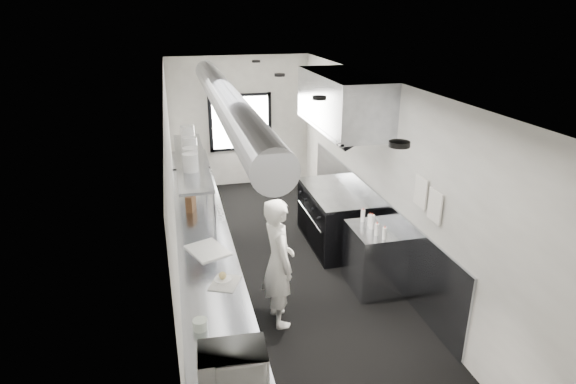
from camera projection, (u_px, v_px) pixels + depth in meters
floor at (283, 271)px, 7.23m from camera, size 3.00×8.00×0.01m
ceiling at (282, 83)px, 6.22m from camera, size 3.00×8.00×0.01m
wall_back at (240, 122)px, 10.35m from camera, size 3.00×0.02×2.80m
wall_left at (173, 193)px, 6.39m from camera, size 0.02×8.00×2.80m
wall_right at (381, 176)px, 7.05m from camera, size 0.02×8.00×2.80m
wall_cladding at (369, 220)px, 7.63m from camera, size 0.03×5.50×1.10m
hvac_duct at (225, 99)px, 6.51m from camera, size 0.40×6.40×0.40m
service_window at (241, 122)px, 10.31m from camera, size 1.36×0.05×1.25m
exhaust_hood at (342, 101)px, 7.24m from camera, size 0.81×2.20×0.88m
prep_counter at (207, 271)px, 6.36m from camera, size 0.70×6.00×0.90m
pass_shelf at (191, 160)px, 7.31m from camera, size 0.45×3.00×0.68m
range at (334, 218)px, 7.92m from camera, size 0.88×1.60×0.94m
bottle_station at (374, 258)px, 6.68m from camera, size 0.65×0.80×0.90m
far_work_table at (191, 180)px, 9.71m from camera, size 0.70×1.20×0.90m
notice_sheet_a at (421, 192)px, 5.89m from camera, size 0.02×0.28×0.38m
notice_sheet_b at (435, 206)px, 5.59m from camera, size 0.02×0.28×0.38m
line_cook at (278, 262)px, 5.81m from camera, size 0.45×0.64×1.66m
microwave at (233, 366)px, 3.82m from camera, size 0.52×0.41×0.30m
deli_tub_a at (204, 353)px, 4.11m from camera, size 0.14×0.14×0.09m
deli_tub_b at (200, 324)px, 4.48m from camera, size 0.18×0.18×0.10m
newspaper at (225, 283)px, 5.24m from camera, size 0.41×0.44×0.01m
small_plate at (223, 279)px, 5.30m from camera, size 0.25×0.25×0.02m
pastry at (223, 275)px, 5.28m from camera, size 0.08×0.08×0.08m
cutting_board at (207, 250)px, 5.93m from camera, size 0.57×0.65×0.02m
knife_block at (191, 203)px, 7.08m from camera, size 0.17×0.24×0.24m
plate_stack_a at (190, 162)px, 6.68m from camera, size 0.22×0.22×0.25m
plate_stack_b at (191, 157)px, 6.87m from camera, size 0.24×0.24×0.28m
plate_stack_c at (190, 147)px, 7.33m from camera, size 0.28×0.28×0.31m
plate_stack_d at (188, 136)px, 7.83m from camera, size 0.30×0.30×0.35m
squeeze_bottle_a at (384, 233)px, 6.21m from camera, size 0.07×0.07×0.16m
squeeze_bottle_b at (377, 229)px, 6.31m from camera, size 0.06×0.06×0.17m
squeeze_bottle_c at (372, 222)px, 6.50m from camera, size 0.08×0.08×0.20m
squeeze_bottle_d at (370, 220)px, 6.59m from camera, size 0.07×0.07×0.17m
squeeze_bottle_e at (363, 216)px, 6.72m from camera, size 0.08×0.08×0.18m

